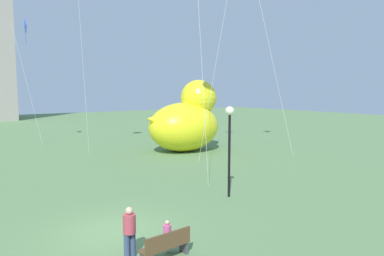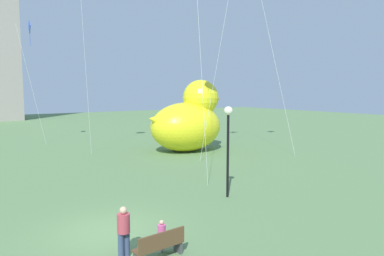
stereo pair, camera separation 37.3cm
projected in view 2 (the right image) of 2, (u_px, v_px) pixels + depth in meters
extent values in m
plane|color=#5B7E4D|center=(108.00, 232.00, 12.66)|extent=(140.00, 140.00, 0.00)
cube|color=brown|center=(158.00, 246.00, 10.56)|extent=(1.63, 0.56, 0.06)
cube|color=brown|center=(162.00, 240.00, 10.38)|extent=(1.60, 0.18, 0.45)
cube|color=#47474C|center=(178.00, 246.00, 11.03)|extent=(0.11, 0.37, 0.39)
cylinder|color=#38476B|center=(121.00, 246.00, 10.64)|extent=(0.18, 0.18, 0.78)
cylinder|color=#38476B|center=(127.00, 244.00, 10.75)|extent=(0.18, 0.18, 0.78)
cylinder|color=#B23F4C|center=(124.00, 223.00, 10.63)|extent=(0.39, 0.39, 0.58)
sphere|color=#D8AD8C|center=(123.00, 210.00, 10.58)|extent=(0.23, 0.23, 0.23)
cylinder|color=silver|center=(160.00, 244.00, 11.05)|extent=(0.11, 0.11, 0.50)
cylinder|color=silver|center=(164.00, 243.00, 11.12)|extent=(0.11, 0.11, 0.50)
cylinder|color=#D85999|center=(162.00, 230.00, 11.03)|extent=(0.25, 0.25, 0.38)
sphere|color=#D8AD8C|center=(162.00, 222.00, 11.01)|extent=(0.15, 0.15, 0.15)
ellipsoid|color=yellow|center=(186.00, 127.00, 29.34)|extent=(6.25, 4.62, 4.08)
sphere|color=yellow|center=(201.00, 98.00, 29.92)|extent=(3.04, 3.04, 3.04)
cone|color=orange|center=(213.00, 99.00, 30.70)|extent=(1.37, 1.37, 1.37)
cone|color=yellow|center=(157.00, 120.00, 27.75)|extent=(1.87, 1.63, 1.96)
cylinder|color=black|center=(228.00, 156.00, 16.60)|extent=(0.12, 0.12, 3.95)
sphere|color=#EAEACC|center=(228.00, 111.00, 16.37)|extent=(0.42, 0.42, 0.42)
cylinder|color=silver|center=(198.00, 14.00, 17.41)|extent=(1.57, 0.34, 17.69)
cylinder|color=silver|center=(227.00, 6.00, 23.90)|extent=(2.62, 2.67, 21.53)
cylinder|color=silver|center=(31.00, 86.00, 32.20)|extent=(2.06, 0.53, 10.97)
cube|color=blue|center=(29.00, 27.00, 32.60)|extent=(0.13, 1.27, 1.27)
cylinder|color=blue|center=(30.00, 36.00, 32.70)|extent=(0.04, 0.04, 1.60)
cylinder|color=silver|center=(85.00, 53.00, 27.25)|extent=(0.66, 0.14, 15.86)
cylinder|color=silver|center=(274.00, 60.00, 27.65)|extent=(1.18, 3.72, 14.97)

